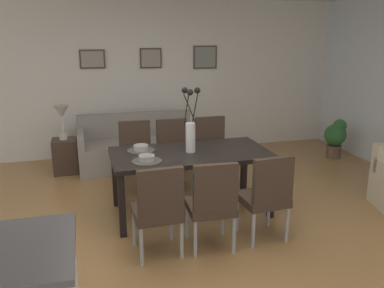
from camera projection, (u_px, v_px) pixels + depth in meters
name	position (u px, v px, depth m)	size (l,w,h in m)	color
ground_plane	(183.00, 239.00, 4.15)	(9.00, 9.00, 0.00)	#A87A47
back_wall_panel	(136.00, 79.00, 6.81)	(9.00, 0.10, 2.60)	white
dining_table	(191.00, 158.00, 4.62)	(1.80, 0.93, 0.74)	black
dining_chair_near_left	(158.00, 207.00, 3.70)	(0.46, 0.46, 0.92)	#3D2D23
dining_chair_near_right	(136.00, 153.00, 5.35)	(0.46, 0.46, 0.92)	#3D2D23
dining_chair_far_left	(212.00, 201.00, 3.82)	(0.46, 0.46, 0.92)	#3D2D23
dining_chair_far_right	(174.00, 150.00, 5.47)	(0.46, 0.46, 0.92)	#3D2D23
dining_chair_mid_left	(267.00, 193.00, 4.00)	(0.46, 0.46, 0.92)	#3D2D23
dining_chair_mid_right	(212.00, 147.00, 5.62)	(0.44, 0.44, 0.92)	#3D2D23
centerpiece_vase	(191.00, 128.00, 4.52)	(0.21, 0.23, 0.73)	white
placemat_near_left	(147.00, 161.00, 4.26)	(0.32, 0.32, 0.01)	#4C4742
bowl_near_left	(147.00, 158.00, 4.25)	(0.17, 0.17, 0.07)	#B2ADA3
placemat_near_right	(141.00, 150.00, 4.65)	(0.32, 0.32, 0.01)	#4C4742
bowl_near_right	(141.00, 147.00, 4.64)	(0.17, 0.17, 0.07)	#B2ADA3
sofa	(138.00, 148.00, 6.38)	(1.84, 0.84, 0.80)	gray
side_table	(65.00, 156.00, 6.05)	(0.36, 0.36, 0.52)	#3D2D23
table_lamp	(62.00, 115.00, 5.88)	(0.22, 0.22, 0.51)	beige
framed_picture_left	(92.00, 59.00, 6.48)	(0.40, 0.03, 0.30)	#473828
framed_picture_center	(151.00, 58.00, 6.72)	(0.37, 0.03, 0.33)	#473828
framed_picture_right	(205.00, 57.00, 6.96)	(0.42, 0.03, 0.39)	#473828
potted_plant	(336.00, 137.00, 6.73)	(0.36, 0.36, 0.67)	brown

